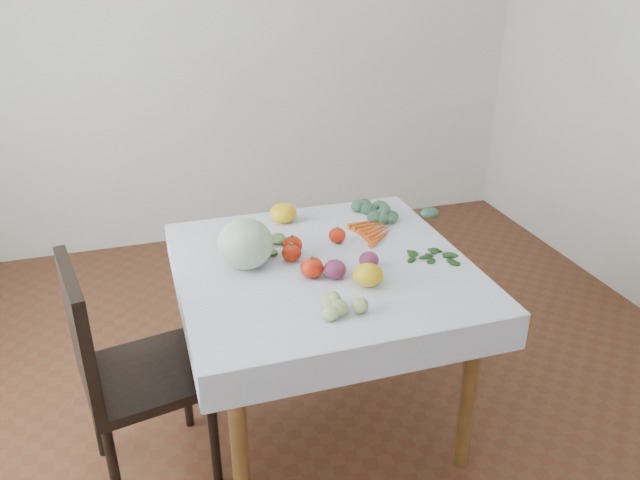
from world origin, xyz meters
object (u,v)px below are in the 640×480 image
object	(u,v)px
table	(323,286)
chair	(118,364)
heirloom_back	(283,213)
cabbage	(245,244)
carrot_bunch	(374,230)

from	to	relation	value
table	chair	xyz separation A→B (m)	(-0.80, -0.12, -0.11)
chair	heirloom_back	xyz separation A→B (m)	(0.75, 0.56, 0.26)
chair	heirloom_back	distance (m)	0.97
cabbage	carrot_bunch	bearing A→B (deg)	13.15
chair	cabbage	bearing A→B (deg)	20.24
table	cabbage	size ratio (longest dim) A/B	4.60
chair	heirloom_back	size ratio (longest dim) A/B	7.62
carrot_bunch	chair	bearing A→B (deg)	-163.48
table	carrot_bunch	bearing A→B (deg)	34.66
chair	carrot_bunch	xyz separation A→B (m)	(1.10, 0.33, 0.23)
cabbage	table	bearing A→B (deg)	-12.87
chair	cabbage	distance (m)	0.63
table	cabbage	distance (m)	0.36
table	heirloom_back	bearing A→B (deg)	96.53
cabbage	heirloom_back	size ratio (longest dim) A/B	1.76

